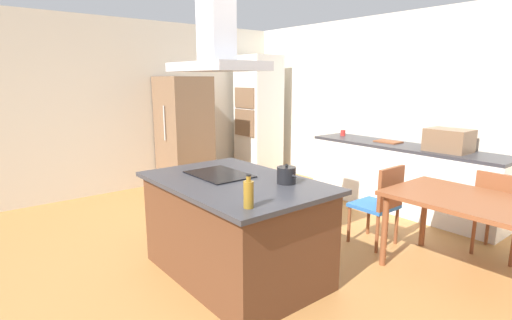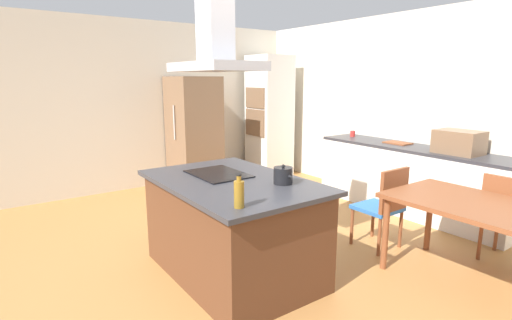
{
  "view_description": "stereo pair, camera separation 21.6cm",
  "coord_description": "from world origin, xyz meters",
  "px_view_note": "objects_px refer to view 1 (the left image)",
  "views": [
    {
      "loc": [
        2.73,
        -1.96,
        1.79
      ],
      "look_at": [
        -0.19,
        0.4,
        1.0
      ],
      "focal_mm": 27.35,
      "sensor_mm": 36.0,
      "label": 1
    },
    {
      "loc": [
        2.86,
        -1.79,
        1.79
      ],
      "look_at": [
        -0.19,
        0.4,
        1.0
      ],
      "focal_mm": 27.35,
      "sensor_mm": 36.0,
      "label": 2
    }
  ],
  "objects_px": {
    "countertop_microwave": "(449,140)",
    "range_hood": "(216,42)",
    "coffee_mug_red": "(343,133)",
    "wall_oven_stack": "(258,116)",
    "chair_at_left_end": "(381,201)",
    "dining_table": "(473,208)",
    "cooktop": "(219,174)",
    "tea_kettle": "(287,175)",
    "refrigerator": "(184,133)",
    "cutting_board": "(388,142)",
    "olive_oil_bottle": "(249,194)",
    "chair_facing_back_wall": "(500,210)"
  },
  "relations": [
    {
      "from": "refrigerator",
      "to": "wall_oven_stack",
      "type": "bearing_deg",
      "value": 86.98
    },
    {
      "from": "cooktop",
      "to": "tea_kettle",
      "type": "height_order",
      "value": "tea_kettle"
    },
    {
      "from": "countertop_microwave",
      "to": "wall_oven_stack",
      "type": "distance_m",
      "value": 3.44
    },
    {
      "from": "coffee_mug_red",
      "to": "dining_table",
      "type": "bearing_deg",
      "value": -28.17
    },
    {
      "from": "wall_oven_stack",
      "to": "cooktop",
      "type": "bearing_deg",
      "value": -44.94
    },
    {
      "from": "tea_kettle",
      "to": "refrigerator",
      "type": "xyz_separation_m",
      "value": [
        -3.35,
        0.84,
        -0.06
      ]
    },
    {
      "from": "wall_oven_stack",
      "to": "chair_at_left_end",
      "type": "height_order",
      "value": "wall_oven_stack"
    },
    {
      "from": "cooktop",
      "to": "dining_table",
      "type": "bearing_deg",
      "value": 44.14
    },
    {
      "from": "chair_at_left_end",
      "to": "tea_kettle",
      "type": "bearing_deg",
      "value": -94.62
    },
    {
      "from": "countertop_microwave",
      "to": "refrigerator",
      "type": "distance_m",
      "value": 3.92
    },
    {
      "from": "olive_oil_bottle",
      "to": "chair_facing_back_wall",
      "type": "relative_size",
      "value": 0.27
    },
    {
      "from": "tea_kettle",
      "to": "refrigerator",
      "type": "height_order",
      "value": "refrigerator"
    },
    {
      "from": "tea_kettle",
      "to": "refrigerator",
      "type": "distance_m",
      "value": 3.45
    },
    {
      "from": "wall_oven_stack",
      "to": "chair_at_left_end",
      "type": "xyz_separation_m",
      "value": [
        3.37,
        -1.06,
        -0.59
      ]
    },
    {
      "from": "olive_oil_bottle",
      "to": "coffee_mug_red",
      "type": "height_order",
      "value": "olive_oil_bottle"
    },
    {
      "from": "olive_oil_bottle",
      "to": "dining_table",
      "type": "distance_m",
      "value": 2.11
    },
    {
      "from": "tea_kettle",
      "to": "wall_oven_stack",
      "type": "xyz_separation_m",
      "value": [
        -3.27,
        2.36,
        0.13
      ]
    },
    {
      "from": "countertop_microwave",
      "to": "dining_table",
      "type": "xyz_separation_m",
      "value": [
        0.86,
        -1.29,
        -0.37
      ]
    },
    {
      "from": "tea_kettle",
      "to": "cutting_board",
      "type": "xyz_separation_m",
      "value": [
        -0.7,
        2.64,
        -0.06
      ]
    },
    {
      "from": "cooktop",
      "to": "coffee_mug_red",
      "type": "xyz_separation_m",
      "value": [
        -0.91,
        2.95,
        0.04
      ]
    },
    {
      "from": "countertop_microwave",
      "to": "chair_facing_back_wall",
      "type": "distance_m",
      "value": 1.19
    },
    {
      "from": "coffee_mug_red",
      "to": "cutting_board",
      "type": "height_order",
      "value": "coffee_mug_red"
    },
    {
      "from": "coffee_mug_red",
      "to": "chair_facing_back_wall",
      "type": "relative_size",
      "value": 0.1
    },
    {
      "from": "tea_kettle",
      "to": "coffee_mug_red",
      "type": "distance_m",
      "value": 3.07
    },
    {
      "from": "coffee_mug_red",
      "to": "refrigerator",
      "type": "distance_m",
      "value": 2.58
    },
    {
      "from": "refrigerator",
      "to": "range_hood",
      "type": "height_order",
      "value": "range_hood"
    },
    {
      "from": "cooktop",
      "to": "refrigerator",
      "type": "bearing_deg",
      "value": 157.55
    },
    {
      "from": "range_hood",
      "to": "cooktop",
      "type": "bearing_deg",
      "value": 0.0
    },
    {
      "from": "cutting_board",
      "to": "wall_oven_stack",
      "type": "xyz_separation_m",
      "value": [
        -2.56,
        -0.28,
        0.19
      ]
    },
    {
      "from": "cooktop",
      "to": "cutting_board",
      "type": "distance_m",
      "value": 2.93
    },
    {
      "from": "olive_oil_bottle",
      "to": "range_hood",
      "type": "height_order",
      "value": "range_hood"
    },
    {
      "from": "cutting_board",
      "to": "refrigerator",
      "type": "bearing_deg",
      "value": -145.74
    },
    {
      "from": "refrigerator",
      "to": "tea_kettle",
      "type": "bearing_deg",
      "value": -14.11
    },
    {
      "from": "chair_facing_back_wall",
      "to": "cutting_board",
      "type": "bearing_deg",
      "value": 158.49
    },
    {
      "from": "wall_oven_stack",
      "to": "chair_facing_back_wall",
      "type": "distance_m",
      "value": 4.35
    },
    {
      "from": "dining_table",
      "to": "range_hood",
      "type": "distance_m",
      "value": 2.69
    },
    {
      "from": "refrigerator",
      "to": "chair_facing_back_wall",
      "type": "relative_size",
      "value": 2.04
    },
    {
      "from": "coffee_mug_red",
      "to": "refrigerator",
      "type": "xyz_separation_m",
      "value": [
        -1.82,
        -1.82,
        -0.03
      ]
    },
    {
      "from": "wall_oven_stack",
      "to": "refrigerator",
      "type": "bearing_deg",
      "value": -93.02
    },
    {
      "from": "coffee_mug_red",
      "to": "wall_oven_stack",
      "type": "distance_m",
      "value": 1.78
    },
    {
      "from": "dining_table",
      "to": "range_hood",
      "type": "relative_size",
      "value": 1.56
    },
    {
      "from": "wall_oven_stack",
      "to": "refrigerator",
      "type": "xyz_separation_m",
      "value": [
        -0.08,
        -1.52,
        -0.19
      ]
    },
    {
      "from": "cutting_board",
      "to": "dining_table",
      "type": "bearing_deg",
      "value": -37.97
    },
    {
      "from": "countertop_microwave",
      "to": "range_hood",
      "type": "height_order",
      "value": "range_hood"
    },
    {
      "from": "wall_oven_stack",
      "to": "chair_facing_back_wall",
      "type": "bearing_deg",
      "value": -5.27
    },
    {
      "from": "countertop_microwave",
      "to": "wall_oven_stack",
      "type": "height_order",
      "value": "wall_oven_stack"
    },
    {
      "from": "wall_oven_stack",
      "to": "refrigerator",
      "type": "distance_m",
      "value": 1.53
    },
    {
      "from": "range_hood",
      "to": "dining_table",
      "type": "bearing_deg",
      "value": 44.14
    },
    {
      "from": "coffee_mug_red",
      "to": "chair_at_left_end",
      "type": "distance_m",
      "value": 2.17
    },
    {
      "from": "countertop_microwave",
      "to": "range_hood",
      "type": "distance_m",
      "value": 3.17
    }
  ]
}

